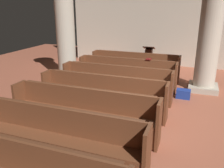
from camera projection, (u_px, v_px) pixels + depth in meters
The scene contains 13 objects.
ground_plane at pixel (144, 121), 5.82m from camera, with size 19.20×19.20×0.00m, color #AD5B42.
back_wall at pixel (176, 16), 10.53m from camera, with size 10.00×0.16×4.50m, color beige.
pew_row_0 at pixel (135, 65), 9.08m from camera, with size 3.37×0.46×0.99m.
pew_row_1 at pixel (127, 72), 8.09m from camera, with size 3.37×0.46×0.99m.
pew_row_2 at pixel (116, 81), 7.11m from camera, with size 3.37×0.47×0.99m.
pew_row_3 at pixel (102, 93), 6.13m from camera, with size 3.37×0.46×0.99m.
pew_row_4 at pixel (83, 110), 5.14m from camera, with size 3.37×0.46×0.99m.
pew_row_5 at pixel (55, 135), 4.16m from camera, with size 3.37×0.47×0.99m.
pillar_aisle_side at pixel (210, 33), 7.34m from camera, with size 1.00×1.00×3.66m.
pillar_far_side at pixel (65, 28), 8.69m from camera, with size 1.00×1.00×3.66m.
lectern at pixel (148, 61), 10.13m from camera, with size 0.48×0.45×1.08m.
hymn_book at pixel (149, 59), 7.88m from camera, with size 0.17×0.20×0.03m, color maroon.
kneeler_box_blue at pixel (183, 94), 7.20m from camera, with size 0.42×0.28×0.27m, color navy.
Camera 1 is at (1.06, -5.19, 2.70)m, focal length 37.79 mm.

